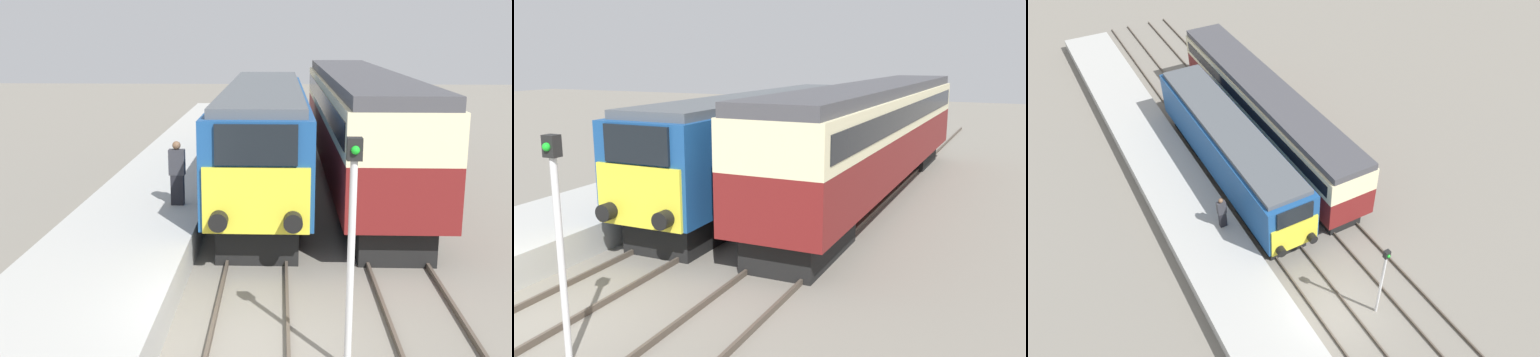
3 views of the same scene
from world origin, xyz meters
TOP-DOWN VIEW (x-y plane):
  - ground_plane at (0.00, 0.00)m, footprint 120.00×120.00m
  - platform_left at (-3.30, 8.00)m, footprint 3.50×50.00m
  - rails_near_track at (0.00, 5.00)m, footprint 1.51×60.00m
  - rails_far_track at (3.40, 5.00)m, footprint 1.50×60.00m
  - locomotive at (0.00, 10.86)m, footprint 2.70×15.02m
  - passenger_carriage at (3.40, 13.07)m, footprint 2.75×18.76m
  - person_on_platform at (-2.31, 6.72)m, footprint 0.44×0.26m
  - signal_post at (1.70, -0.73)m, footprint 0.24×0.28m

SIDE VIEW (x-z plane):
  - ground_plane at x=0.00m, z-range 0.00..0.00m
  - rails_near_track at x=0.00m, z-range 0.00..0.14m
  - rails_far_track at x=3.40m, z-range 0.00..0.14m
  - platform_left at x=-3.30m, z-range 0.00..0.82m
  - person_on_platform at x=-2.31m, z-range 0.82..2.62m
  - locomotive at x=0.00m, z-range 0.24..4.08m
  - signal_post at x=1.70m, z-range 0.37..4.33m
  - passenger_carriage at x=3.40m, z-range 0.44..4.61m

